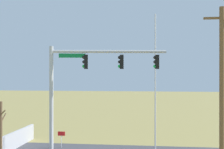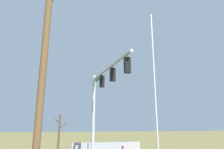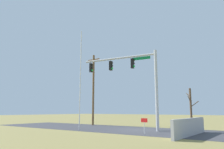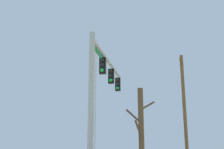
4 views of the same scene
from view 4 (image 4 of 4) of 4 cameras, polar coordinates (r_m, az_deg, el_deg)
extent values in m
cylinder|color=#B2B5BA|center=(13.81, -4.11, -6.27)|extent=(0.28, 0.28, 7.45)
cylinder|color=#B2B5BA|center=(18.26, -0.69, 2.45)|extent=(7.72, 1.35, 0.20)
cube|color=#0F7238|center=(15.87, -2.57, 4.10)|extent=(1.78, 0.30, 0.28)
cube|color=black|center=(16.61, -1.82, 1.71)|extent=(0.29, 0.39, 0.96)
sphere|color=black|center=(16.56, -1.93, 2.85)|extent=(0.22, 0.22, 0.22)
sphere|color=black|center=(16.47, -1.94, 1.85)|extent=(0.22, 0.22, 0.22)
sphere|color=green|center=(16.38, -1.94, 0.85)|extent=(0.22, 0.22, 0.22)
cube|color=black|center=(18.88, -0.16, -0.34)|extent=(0.29, 0.39, 0.96)
sphere|color=black|center=(18.81, -0.25, 0.66)|extent=(0.22, 0.22, 0.22)
sphere|color=black|center=(18.73, -0.25, -0.22)|extent=(0.22, 0.22, 0.22)
sphere|color=green|center=(18.66, -0.25, -1.11)|extent=(0.22, 0.22, 0.22)
cube|color=black|center=(21.18, 1.14, -1.94)|extent=(0.29, 0.39, 0.96)
sphere|color=black|center=(21.10, 1.06, -1.05)|extent=(0.22, 0.22, 0.22)
sphere|color=black|center=(21.03, 1.06, -1.85)|extent=(0.22, 0.22, 0.22)
sphere|color=green|center=(20.97, 1.07, -2.65)|extent=(0.22, 0.22, 0.22)
cylinder|color=silver|center=(21.43, -3.27, -5.90)|extent=(0.10, 0.10, 10.00)
cylinder|color=brown|center=(23.17, 13.92, -7.21)|extent=(0.26, 0.26, 9.16)
cube|color=brown|center=(24.00, 13.34, 2.25)|extent=(1.90, 0.12, 0.12)
cylinder|color=brown|center=(10.68, 5.75, -13.13)|extent=(0.20, 0.20, 3.96)
cylinder|color=brown|center=(10.35, 5.17, -10.56)|extent=(0.78, 0.07, 0.57)
cylinder|color=brown|center=(10.99, 6.88, -6.04)|extent=(0.54, 0.47, 0.39)
cylinder|color=brown|center=(10.85, 4.22, -8.07)|extent=(0.12, 0.61, 0.55)
camera|label=1|loc=(24.40, 56.42, 1.10)|focal=49.93mm
camera|label=2|loc=(30.54, 13.81, -11.94)|focal=32.02mm
camera|label=3|loc=(24.57, -61.74, -6.80)|focal=35.46mm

